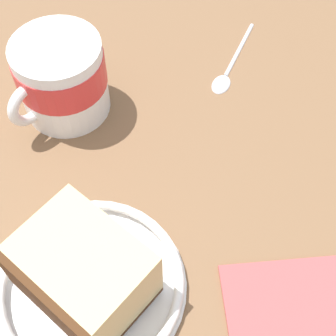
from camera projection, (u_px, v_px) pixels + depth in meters
ground_plane at (133, 201)px, 48.64cm from camera, size 141.67×141.67×3.66cm
small_plate at (91, 285)px, 41.16cm from camera, size 16.21×16.21×1.65cm
cake_slice at (83, 272)px, 38.26cm from camera, size 11.75×12.47×6.66cm
tea_mug at (61, 76)px, 49.13cm from camera, size 10.80×9.13×8.59cm
teaspoon at (228, 71)px, 55.55cm from camera, size 12.29×4.31×0.80cm
folded_napkin at (305, 317)px, 40.19cm from camera, size 13.10×15.06×0.60cm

